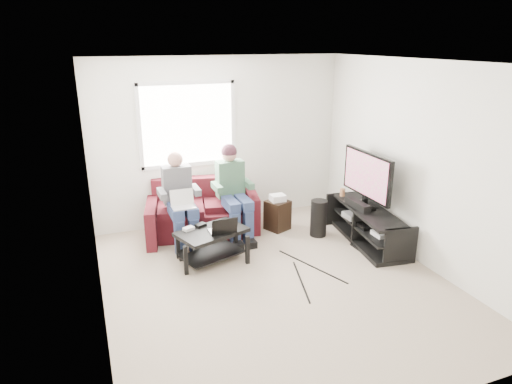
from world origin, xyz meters
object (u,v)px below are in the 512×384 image
at_px(sofa, 203,213).
at_px(coffee_table, 212,239).
at_px(tv_stand, 367,227).
at_px(subwoofer, 319,218).
at_px(end_table, 277,214).
at_px(tv, 367,176).

height_order(sofa, coffee_table, sofa).
xyz_separation_m(coffee_table, tv_stand, (2.26, -0.23, -0.09)).
bearing_deg(sofa, subwoofer, -25.54).
distance_m(coffee_table, end_table, 1.42).
bearing_deg(tv_stand, end_table, 138.25).
height_order(tv_stand, tv, tv).
height_order(tv, subwoofer, tv).
height_order(tv_stand, end_table, end_table).
distance_m(tv, subwoofer, 0.96).
bearing_deg(subwoofer, tv, -34.36).
height_order(tv_stand, subwoofer, subwoofer).
bearing_deg(tv, subwoofer, 145.64).
bearing_deg(subwoofer, tv_stand, -40.87).
xyz_separation_m(tv_stand, tv, (-0.00, 0.10, 0.75)).
height_order(coffee_table, end_table, end_table).
bearing_deg(end_table, sofa, 164.11).
relative_size(tv_stand, end_table, 2.86).
bearing_deg(tv, end_table, 141.47).
bearing_deg(coffee_table, end_table, 28.59).
xyz_separation_m(sofa, tv, (2.12, -1.12, 0.67)).
height_order(sofa, subwoofer, sofa).
distance_m(tv_stand, subwoofer, 0.72).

